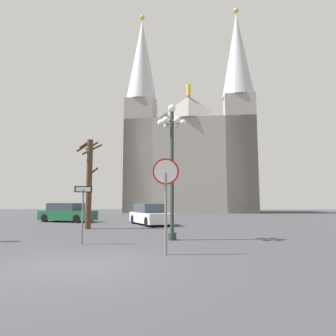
{
  "coord_description": "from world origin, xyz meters",
  "views": [
    {
      "loc": [
        2.58,
        -7.43,
        1.56
      ],
      "look_at": [
        1.13,
        20.61,
        4.79
      ],
      "focal_mm": 31.96,
      "sensor_mm": 36.0,
      "label": 1
    }
  ],
  "objects_px": {
    "stop_sign": "(166,186)",
    "bare_tree": "(89,180)",
    "one_way_arrow_sign": "(83,207)",
    "parked_car_far_green": "(67,213)",
    "street_lamp": "(172,151)",
    "parked_car_near_white": "(150,215)",
    "cathedral": "(190,150)"
  },
  "relations": [
    {
      "from": "street_lamp",
      "to": "parked_car_near_white",
      "type": "height_order",
      "value": "street_lamp"
    },
    {
      "from": "parked_car_near_white",
      "to": "parked_car_far_green",
      "type": "distance_m",
      "value": 7.58
    },
    {
      "from": "stop_sign",
      "to": "bare_tree",
      "type": "relative_size",
      "value": 0.54
    },
    {
      "from": "bare_tree",
      "to": "stop_sign",
      "type": "bearing_deg",
      "value": -58.95
    },
    {
      "from": "one_way_arrow_sign",
      "to": "parked_car_far_green",
      "type": "bearing_deg",
      "value": 113.76
    },
    {
      "from": "one_way_arrow_sign",
      "to": "stop_sign",
      "type": "bearing_deg",
      "value": -32.51
    },
    {
      "from": "stop_sign",
      "to": "one_way_arrow_sign",
      "type": "relative_size",
      "value": 1.34
    },
    {
      "from": "stop_sign",
      "to": "parked_car_near_white",
      "type": "xyz_separation_m",
      "value": [
        -1.8,
        12.02,
        -1.38
      ]
    },
    {
      "from": "one_way_arrow_sign",
      "to": "parked_car_near_white",
      "type": "distance_m",
      "value": 10.06
    },
    {
      "from": "street_lamp",
      "to": "parked_car_near_white",
      "type": "distance_m",
      "value": 9.21
    },
    {
      "from": "cathedral",
      "to": "parked_car_far_green",
      "type": "bearing_deg",
      "value": -114.0
    },
    {
      "from": "bare_tree",
      "to": "parked_car_near_white",
      "type": "bearing_deg",
      "value": 45.65
    },
    {
      "from": "street_lamp",
      "to": "bare_tree",
      "type": "relative_size",
      "value": 1.08
    },
    {
      "from": "cathedral",
      "to": "parked_car_near_white",
      "type": "relative_size",
      "value": 6.68
    },
    {
      "from": "stop_sign",
      "to": "street_lamp",
      "type": "height_order",
      "value": "street_lamp"
    },
    {
      "from": "stop_sign",
      "to": "bare_tree",
      "type": "distance_m",
      "value": 10.05
    },
    {
      "from": "stop_sign",
      "to": "one_way_arrow_sign",
      "type": "height_order",
      "value": "stop_sign"
    },
    {
      "from": "cathedral",
      "to": "street_lamp",
      "type": "height_order",
      "value": "cathedral"
    },
    {
      "from": "one_way_arrow_sign",
      "to": "cathedral",
      "type": "bearing_deg",
      "value": 82.25
    },
    {
      "from": "one_way_arrow_sign",
      "to": "parked_car_far_green",
      "type": "relative_size",
      "value": 0.45
    },
    {
      "from": "one_way_arrow_sign",
      "to": "parked_car_far_green",
      "type": "xyz_separation_m",
      "value": [
        -5.58,
        12.67,
        -0.68
      ]
    },
    {
      "from": "bare_tree",
      "to": "parked_car_far_green",
      "type": "relative_size",
      "value": 1.11
    },
    {
      "from": "cathedral",
      "to": "bare_tree",
      "type": "bearing_deg",
      "value": -102.88
    },
    {
      "from": "stop_sign",
      "to": "parked_car_far_green",
      "type": "height_order",
      "value": "stop_sign"
    },
    {
      "from": "one_way_arrow_sign",
      "to": "parked_car_near_white",
      "type": "xyz_separation_m",
      "value": [
        1.49,
        9.92,
        -0.71
      ]
    },
    {
      "from": "stop_sign",
      "to": "parked_car_near_white",
      "type": "relative_size",
      "value": 0.61
    },
    {
      "from": "parked_car_near_white",
      "to": "parked_car_far_green",
      "type": "height_order",
      "value": "parked_car_far_green"
    },
    {
      "from": "parked_car_near_white",
      "to": "parked_car_far_green",
      "type": "relative_size",
      "value": 1.0
    },
    {
      "from": "cathedral",
      "to": "street_lamp",
      "type": "distance_m",
      "value": 35.43
    },
    {
      "from": "one_way_arrow_sign",
      "to": "parked_car_far_green",
      "type": "height_order",
      "value": "one_way_arrow_sign"
    },
    {
      "from": "one_way_arrow_sign",
      "to": "bare_tree",
      "type": "distance_m",
      "value": 6.92
    },
    {
      "from": "stop_sign",
      "to": "parked_car_near_white",
      "type": "height_order",
      "value": "stop_sign"
    }
  ]
}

